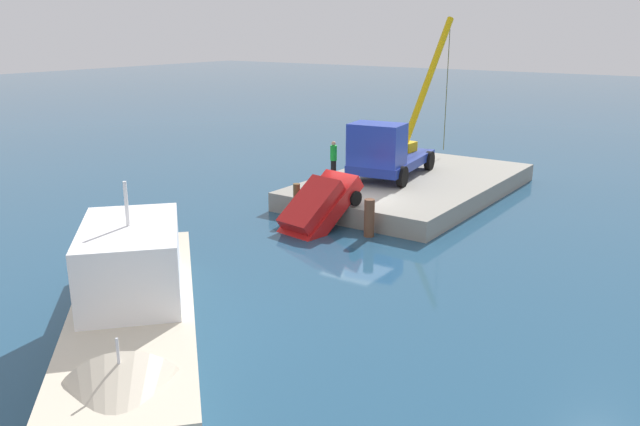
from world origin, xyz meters
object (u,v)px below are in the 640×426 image
at_px(crane_truck, 388,149).
at_px(moored_yacht, 131,356).
at_px(dock_worker, 334,158).
at_px(salvaged_car, 313,214).

height_order(crane_truck, moored_yacht, crane_truck).
xyz_separation_m(crane_truck, moored_yacht, (18.86, 3.51, -1.85)).
relative_size(dock_worker, salvaged_car, 0.39).
xyz_separation_m(dock_worker, moored_yacht, (17.93, 6.15, -1.24)).
xyz_separation_m(crane_truck, dock_worker, (0.93, -2.63, -0.61)).
distance_m(crane_truck, salvaged_car, 7.05).
xyz_separation_m(dock_worker, salvaged_car, (5.91, 2.94, -1.09)).
bearing_deg(moored_yacht, crane_truck, -169.45).
relative_size(dock_worker, moored_yacht, 0.14).
height_order(dock_worker, moored_yacht, moored_yacht).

